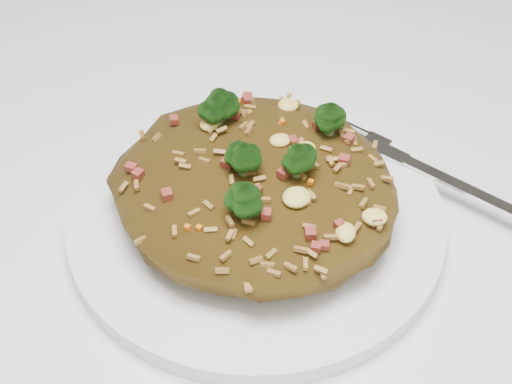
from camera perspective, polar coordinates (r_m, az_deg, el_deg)
dining_table at (r=0.54m, az=5.44°, el=-9.66°), size 1.20×0.80×0.75m
plate at (r=0.46m, az=-0.00°, el=-1.93°), size 0.24×0.24×0.01m
fried_rice at (r=0.44m, az=0.01°, el=1.28°), size 0.18×0.17×0.07m
fork at (r=0.49m, az=14.10°, el=1.41°), size 0.16×0.04×0.00m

